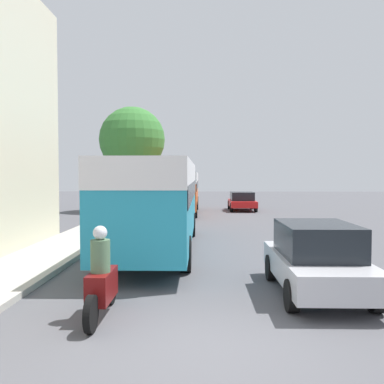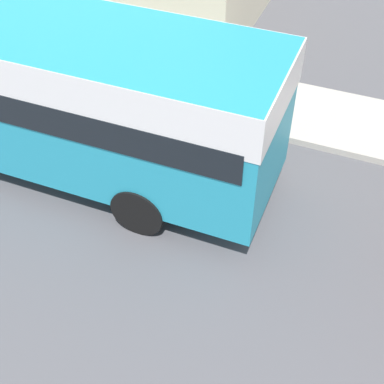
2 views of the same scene
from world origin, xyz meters
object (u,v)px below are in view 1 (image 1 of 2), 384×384
Objects in this scene: pedestrian_near_curb at (147,196)px; pedestrian_walking_away at (146,194)px; bus_following at (179,187)px; car_far_curb at (242,201)px; bus_lead at (158,193)px; car_crossing at (317,258)px; motorcycle_behind_lead at (101,281)px.

pedestrian_walking_away is (-0.34, 1.97, 0.06)m from pedestrian_near_curb.
bus_following reaches higher than car_far_curb.
bus_lead is 17.26m from car_far_curb.
car_crossing is at bearing -78.12° from bus_following.
car_far_curb is (0.40, 22.08, -0.09)m from car_crossing.
bus_following is at bearing -61.12° from pedestrian_walking_away.
motorcycle_behind_lead is at bearing -92.59° from bus_lead.
bus_following reaches higher than pedestrian_walking_away.
car_crossing is (4.41, 1.67, 0.13)m from motorcycle_behind_lead.
pedestrian_walking_away is (-7.55, 3.10, 0.36)m from car_far_curb.
motorcycle_behind_lead reaches higher than car_crossing.
car_far_curb is at bearing 27.12° from bus_following.
bus_lead is 6.41× the size of pedestrian_near_curb.
bus_lead reaches higher than bus_following.
pedestrian_near_curb is at bearing -8.86° from car_far_curb.
car_crossing is 22.08m from car_far_curb.
pedestrian_walking_away is at bearing 95.82° from motorcycle_behind_lead.
car_crossing is at bearing 88.96° from car_far_curb.
pedestrian_walking_away is at bearing 118.88° from bus_following.
car_crossing is at bearing -73.64° from pedestrian_near_curb.
pedestrian_near_curb is 0.93× the size of pedestrian_walking_away.
bus_lead is 17.97m from pedestrian_near_curb.
car_crossing is (4.15, -19.75, -1.03)m from bus_following.
pedestrian_walking_away is (-7.15, 25.18, 0.27)m from car_crossing.
pedestrian_near_curb is (-7.21, 1.12, 0.29)m from car_far_curb.
car_far_curb is at bearing 78.54° from motorcycle_behind_lead.
car_crossing is at bearing -74.15° from pedestrian_walking_away.
pedestrian_walking_away is (-2.99, 5.43, -0.75)m from bus_following.
car_crossing is 2.20× the size of pedestrian_walking_away.
car_crossing is (4.09, -5.46, -1.19)m from bus_lead.
pedestrian_near_curb is (-2.72, 17.74, -0.98)m from bus_lead.
pedestrian_walking_away reaches higher than car_far_curb.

